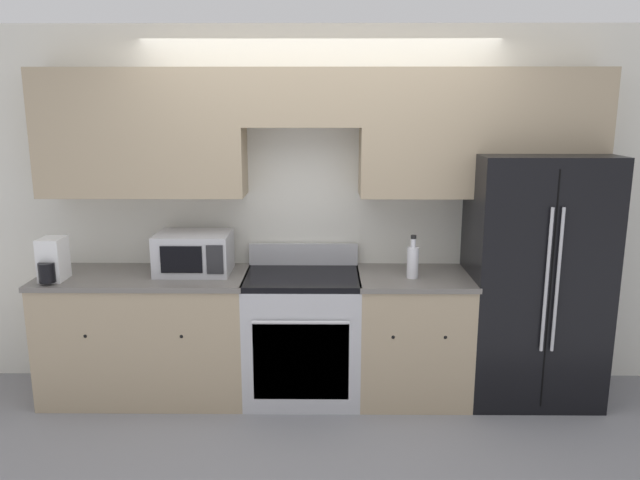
{
  "coord_description": "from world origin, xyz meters",
  "views": [
    {
      "loc": [
        0.04,
        -3.86,
        2.08
      ],
      "look_at": [
        -0.0,
        0.31,
        1.14
      ],
      "focal_mm": 35.0,
      "sensor_mm": 36.0,
      "label": 1
    }
  ],
  "objects_px": {
    "refrigerator": "(533,278)",
    "bottle": "(413,261)",
    "microwave": "(194,253)",
    "oven_range": "(303,335)"
  },
  "relations": [
    {
      "from": "oven_range",
      "to": "bottle",
      "type": "relative_size",
      "value": 3.53
    },
    {
      "from": "oven_range",
      "to": "microwave",
      "type": "bearing_deg",
      "value": 175.35
    },
    {
      "from": "microwave",
      "to": "bottle",
      "type": "xyz_separation_m",
      "value": [
        1.52,
        -0.12,
        -0.02
      ]
    },
    {
      "from": "oven_range",
      "to": "bottle",
      "type": "xyz_separation_m",
      "value": [
        0.76,
        -0.06,
        0.56
      ]
    },
    {
      "from": "refrigerator",
      "to": "microwave",
      "type": "distance_m",
      "value": 2.38
    },
    {
      "from": "refrigerator",
      "to": "bottle",
      "type": "distance_m",
      "value": 0.87
    },
    {
      "from": "oven_range",
      "to": "refrigerator",
      "type": "xyz_separation_m",
      "value": [
        1.61,
        0.03,
        0.41
      ]
    },
    {
      "from": "microwave",
      "to": "bottle",
      "type": "relative_size",
      "value": 1.72
    },
    {
      "from": "oven_range",
      "to": "microwave",
      "type": "xyz_separation_m",
      "value": [
        -0.76,
        0.06,
        0.58
      ]
    },
    {
      "from": "refrigerator",
      "to": "microwave",
      "type": "relative_size",
      "value": 3.39
    }
  ]
}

